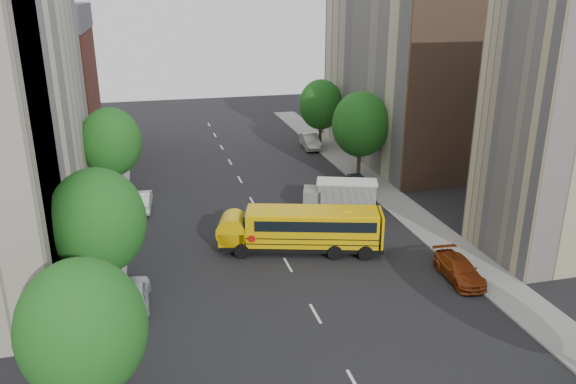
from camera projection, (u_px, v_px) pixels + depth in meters
name	position (u px, v px, depth m)	size (l,w,h in m)	color
ground	(280.00, 252.00, 37.80)	(120.00, 120.00, 0.00)	black
sidewalk_left	(106.00, 239.00, 39.64)	(3.00, 80.00, 0.12)	slate
sidewalk_right	(405.00, 209.00, 45.05)	(3.00, 80.00, 0.12)	slate
lane_markings	(252.00, 201.00, 46.93)	(0.15, 64.00, 0.01)	silver
building_left_redbrick	(43.00, 97.00, 56.94)	(10.00, 15.00, 13.00)	maroon
building_right_near	(576.00, 128.00, 35.08)	(10.00, 7.00, 17.00)	tan
building_right_far	(405.00, 70.00, 57.27)	(10.00, 22.00, 18.00)	#B8AE8F
building_right_sidewall	(462.00, 87.00, 47.23)	(10.10, 0.30, 18.00)	brown
street_tree_0	(82.00, 329.00, 20.89)	(4.80, 4.80, 7.41)	#38281C
street_tree_1	(98.00, 222.00, 29.91)	(5.12, 5.12, 7.90)	#38281C
street_tree_2	(111.00, 142.00, 46.37)	(4.99, 4.99, 7.71)	#38281C
street_tree_4	(360.00, 124.00, 51.46)	(5.25, 5.25, 8.10)	#38281C
street_tree_5	(321.00, 105.00, 62.54)	(4.86, 4.86, 7.51)	#38281C
school_bus	(300.00, 228.00, 37.38)	(11.05, 5.39, 3.05)	black
safari_truck	(341.00, 195.00, 44.47)	(6.23, 3.89, 2.52)	black
parked_car_0	(133.00, 294.00, 30.99)	(1.81, 4.49, 1.53)	silver
parked_car_1	(141.00, 200.00, 45.00)	(1.59, 4.56, 1.50)	silver
parked_car_3	(459.00, 269.00, 34.00)	(1.83, 4.51, 1.31)	maroon
parked_car_4	(359.00, 183.00, 49.27)	(1.61, 4.00, 1.36)	#2D394F
parked_car_5	(310.00, 141.00, 62.80)	(1.68, 4.81, 1.58)	gray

